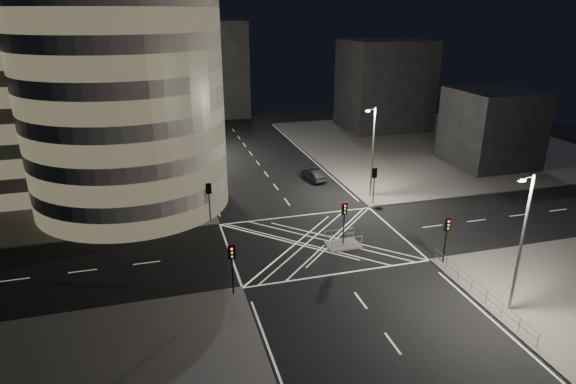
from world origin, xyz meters
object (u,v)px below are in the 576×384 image
object	(u,v)px
traffic_signal_nr	(447,232)
street_lamp_left_near	(195,155)
traffic_signal_fl	(209,195)
traffic_signal_island	(344,216)
street_lamp_left_far	(183,120)
sedan	(314,175)
traffic_signal_fr	(374,179)
street_lamp_right_near	(521,240)
street_lamp_right_far	(372,150)
central_island	(343,245)
traffic_signal_nl	(232,261)

from	to	relation	value
traffic_signal_nr	street_lamp_left_near	world-z (taller)	street_lamp_left_near
traffic_signal_fl	traffic_signal_island	world-z (taller)	same
street_lamp_left_far	sedan	bearing A→B (deg)	-43.64
traffic_signal_fr	traffic_signal_nr	xyz separation A→B (m)	(0.00, -13.60, 0.00)
traffic_signal_island	street_lamp_left_far	distance (m)	33.61
street_lamp_left_near	sedan	xyz separation A→B (m)	(14.57, 4.11, -4.82)
street_lamp_left_far	street_lamp_right_near	size ratio (longest dim) A/B	1.00
traffic_signal_island	street_lamp_right_far	bearing A→B (deg)	54.70
traffic_signal_fr	street_lamp_right_near	size ratio (longest dim) A/B	0.40
traffic_signal_fl	street_lamp_left_near	distance (m)	5.86
traffic_signal_island	sedan	size ratio (longest dim) A/B	0.91
traffic_signal_fl	sedan	world-z (taller)	traffic_signal_fl
traffic_signal_nr	street_lamp_right_far	xyz separation A→B (m)	(0.64, 15.80, 2.63)
traffic_signal_fr	street_lamp_right_far	bearing A→B (deg)	73.89
central_island	street_lamp_left_far	world-z (taller)	street_lamp_left_far
traffic_signal_fr	sedan	xyz separation A→B (m)	(-3.67, 9.31, -2.19)
traffic_signal_nr	sedan	size ratio (longest dim) A/B	0.91
traffic_signal_fr	traffic_signal_nl	bearing A→B (deg)	-142.31
traffic_signal_nl	street_lamp_right_near	world-z (taller)	street_lamp_right_near
traffic_signal_nl	sedan	bearing A→B (deg)	58.69
traffic_signal_fr	street_lamp_right_far	size ratio (longest dim) A/B	0.40
central_island	sedan	xyz separation A→B (m)	(3.13, 17.61, 0.65)
street_lamp_left_near	street_lamp_right_near	world-z (taller)	same
central_island	street_lamp_right_near	xyz separation A→B (m)	(7.44, -12.50, 5.47)
traffic_signal_fl	traffic_signal_nl	distance (m)	13.60
sedan	traffic_signal_fl	bearing A→B (deg)	25.50
central_island	street_lamp_left_near	bearing A→B (deg)	130.27
traffic_signal_fr	traffic_signal_nr	size ratio (longest dim) A/B	1.00
traffic_signal_island	street_lamp_left_far	size ratio (longest dim) A/B	0.40
central_island	traffic_signal_fr	bearing A→B (deg)	50.67
traffic_signal_nl	traffic_signal_fr	size ratio (longest dim) A/B	1.00
traffic_signal_nl	traffic_signal_island	size ratio (longest dim) A/B	1.00
street_lamp_right_far	street_lamp_right_near	bearing A→B (deg)	-90.00
central_island	traffic_signal_fr	size ratio (longest dim) A/B	0.75
traffic_signal_nl	street_lamp_left_near	xyz separation A→B (m)	(-0.64, 18.80, 2.63)
street_lamp_left_near	sedan	size ratio (longest dim) A/B	2.29
street_lamp_left_far	street_lamp_right_near	distance (m)	47.88
traffic_signal_island	street_lamp_right_near	world-z (taller)	street_lamp_right_near
traffic_signal_fr	street_lamp_right_far	distance (m)	3.48
traffic_signal_nl	traffic_signal_island	bearing A→B (deg)	26.14
street_lamp_left_near	street_lamp_left_far	world-z (taller)	same
central_island	street_lamp_left_far	xyz separation A→B (m)	(-11.44, 31.50, 5.47)
traffic_signal_nl	traffic_signal_nr	xyz separation A→B (m)	(17.60, 0.00, 0.00)
traffic_signal_fl	sedan	xyz separation A→B (m)	(13.93, 9.31, -2.19)
central_island	traffic_signal_fl	bearing A→B (deg)	142.46
traffic_signal_fl	street_lamp_right_near	bearing A→B (deg)	-48.76
central_island	sedan	size ratio (longest dim) A/B	0.69
traffic_signal_island	traffic_signal_nr	bearing A→B (deg)	-37.93
central_island	sedan	world-z (taller)	sedan
sedan	traffic_signal_nr	bearing A→B (deg)	90.85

